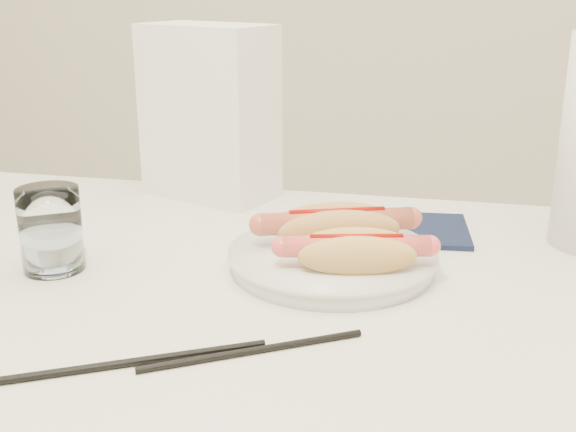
% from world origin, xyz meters
% --- Properties ---
extents(table, '(1.20, 0.80, 0.75)m').
position_xyz_m(table, '(0.00, 0.00, 0.69)').
color(table, white).
rests_on(table, ground).
extents(plate, '(0.25, 0.25, 0.02)m').
position_xyz_m(plate, '(0.08, 0.08, 0.76)').
color(plate, white).
rests_on(plate, table).
extents(hotdog_left, '(0.19, 0.12, 0.05)m').
position_xyz_m(hotdog_left, '(0.08, 0.11, 0.79)').
color(hotdog_left, tan).
rests_on(hotdog_left, plate).
extents(hotdog_right, '(0.17, 0.09, 0.05)m').
position_xyz_m(hotdog_right, '(0.11, 0.04, 0.79)').
color(hotdog_right, '#E3AD58').
rests_on(hotdog_right, plate).
extents(water_glass, '(0.07, 0.07, 0.10)m').
position_xyz_m(water_glass, '(-0.24, 0.01, 0.80)').
color(water_glass, white).
rests_on(water_glass, table).
extents(chopstick_near, '(0.21, 0.12, 0.01)m').
position_xyz_m(chopstick_near, '(-0.06, -0.18, 0.75)').
color(chopstick_near, black).
rests_on(chopstick_near, table).
extents(chopstick_far, '(0.19, 0.12, 0.01)m').
position_xyz_m(chopstick_far, '(0.04, -0.14, 0.75)').
color(chopstick_far, black).
rests_on(chopstick_far, table).
extents(napkin_box, '(0.23, 0.18, 0.27)m').
position_xyz_m(napkin_box, '(-0.16, 0.35, 0.88)').
color(napkin_box, white).
rests_on(napkin_box, table).
extents(navy_napkin, '(0.15, 0.15, 0.01)m').
position_xyz_m(navy_napkin, '(0.18, 0.24, 0.75)').
color(navy_napkin, '#101834').
rests_on(navy_napkin, table).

